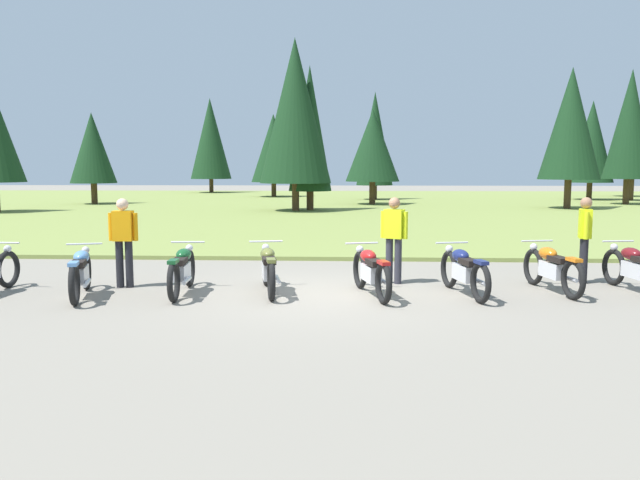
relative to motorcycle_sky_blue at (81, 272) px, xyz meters
The scene contains 13 objects.
ground_plane 4.14m from the motorcycle_sky_blue, ahead, with size 140.00×140.00×0.00m, color gray.
grass_moorland 26.74m from the motorcycle_sky_blue, 81.18° to the left, with size 80.00×44.00×0.10m, color olive.
forest_treeline 30.50m from the motorcycle_sky_blue, 78.60° to the left, with size 41.02×28.00×8.58m.
motorcycle_sky_blue is the anchor object (origin of this frame).
motorcycle_british_green 1.72m from the motorcycle_sky_blue, 11.83° to the left, with size 0.62×2.10×0.88m.
motorcycle_olive 3.24m from the motorcycle_sky_blue, ahead, with size 0.71×2.08×0.88m.
motorcycle_red 5.03m from the motorcycle_sky_blue, ahead, with size 0.78×2.05×0.88m.
motorcycle_navy 6.68m from the motorcycle_sky_blue, ahead, with size 0.73×2.07×0.88m.
motorcycle_orange 8.34m from the motorcycle_sky_blue, ahead, with size 0.70×2.08×0.88m.
motorcycle_maroon 9.83m from the motorcycle_sky_blue, ahead, with size 0.67×2.09×0.88m.
rider_with_back_turned 5.74m from the motorcycle_sky_blue, 15.81° to the left, with size 0.51×0.35×1.67m.
rider_in_hivis_vest 9.39m from the motorcycle_sky_blue, 11.09° to the left, with size 0.30×0.54×1.67m.
rider_near_row_end 1.13m from the motorcycle_sky_blue, 64.34° to the left, with size 0.55×0.23×1.67m.
Camera 1 is at (0.55, -10.85, 2.22)m, focal length 34.96 mm.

